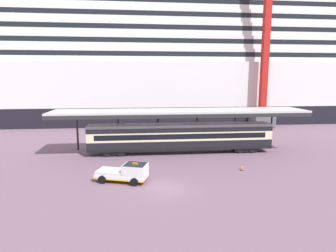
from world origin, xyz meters
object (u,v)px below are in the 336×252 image
at_px(cruise_ship, 92,64).
at_px(service_truck, 127,172).
at_px(train_carriage, 181,137).
at_px(dockside_crane, 269,32).
at_px(traffic_cone_near, 148,168).
at_px(traffic_cone_mid, 242,167).

xyz_separation_m(cruise_ship, service_truck, (9.89, -43.87, -12.85)).
relative_size(train_carriage, dockside_crane, 0.42).
distance_m(cruise_ship, train_carriage, 39.01).
distance_m(service_truck, traffic_cone_near, 3.81).
distance_m(service_truck, dockside_crane, 45.58).
height_order(train_carriage, service_truck, train_carriage).
bearing_deg(train_carriage, service_truck, -123.37).
bearing_deg(dockside_crane, train_carriage, -136.55).
xyz_separation_m(train_carriage, service_truck, (-7.02, -10.66, -1.33)).
bearing_deg(traffic_cone_mid, service_truck, -169.80).
distance_m(service_truck, traffic_cone_mid, 13.09).
bearing_deg(dockside_crane, traffic_cone_near, -133.15).
xyz_separation_m(train_carriage, traffic_cone_mid, (5.85, -8.35, -1.97)).
height_order(cruise_ship, dockside_crane, dockside_crane).
bearing_deg(cruise_ship, train_carriage, -63.02).
xyz_separation_m(traffic_cone_mid, dockside_crane, (15.22, 28.31, 19.38)).
xyz_separation_m(traffic_cone_near, traffic_cone_mid, (10.65, -0.72, -0.03)).
bearing_deg(dockside_crane, traffic_cone_mid, -118.27).
bearing_deg(service_truck, dockside_crane, 47.47).
height_order(train_carriage, traffic_cone_near, train_carriage).
xyz_separation_m(cruise_ship, traffic_cone_near, (12.11, -40.84, -13.47)).
relative_size(train_carriage, traffic_cone_near, 32.91).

